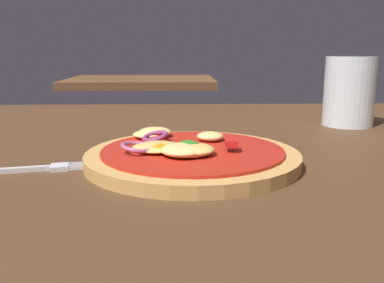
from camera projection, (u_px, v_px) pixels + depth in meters
dining_table at (201, 168)px, 0.49m from camera, size 1.13×0.93×0.03m
pizza at (190, 155)px, 0.45m from camera, size 0.23×0.23×0.03m
fork at (16, 170)px, 0.42m from camera, size 0.19×0.05×0.01m
beer_glass at (349, 94)px, 0.67m from camera, size 0.08×0.08×0.11m
background_table at (141, 82)px, 1.80m from camera, size 0.62×0.47×0.03m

